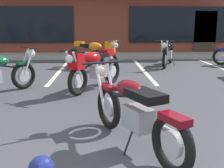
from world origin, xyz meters
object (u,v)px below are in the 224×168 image
object	(u,v)px
motorcycle_foreground_classic	(134,111)
motorcycle_silver_naked	(94,53)
motorcycle_blue_standard	(168,53)
motorcycle_red_sportbike	(94,67)

from	to	relation	value
motorcycle_foreground_classic	motorcycle_silver_naked	bearing A→B (deg)	96.01
motorcycle_silver_naked	motorcycle_blue_standard	distance (m)	2.71
motorcycle_red_sportbike	motorcycle_blue_standard	bearing A→B (deg)	54.28
motorcycle_foreground_classic	motorcycle_silver_naked	distance (m)	6.28
motorcycle_red_sportbike	motorcycle_silver_naked	size ratio (longest dim) A/B	1.00
motorcycle_silver_naked	motorcycle_blue_standard	bearing A→B (deg)	9.31
motorcycle_foreground_classic	motorcycle_blue_standard	world-z (taller)	same
motorcycle_silver_naked	motorcycle_blue_standard	world-z (taller)	same
motorcycle_red_sportbike	motorcycle_blue_standard	size ratio (longest dim) A/B	0.92
motorcycle_blue_standard	motorcycle_silver_naked	bearing A→B (deg)	-170.69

